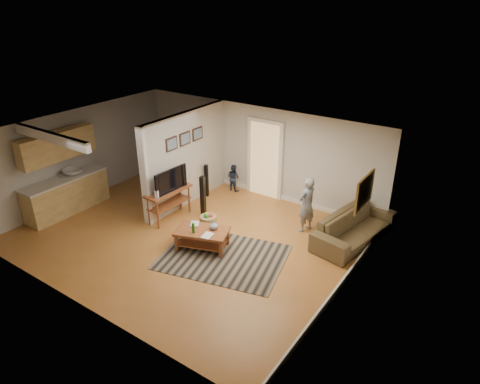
% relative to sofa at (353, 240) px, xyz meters
% --- Properties ---
extents(ground, '(7.50, 7.50, 0.00)m').
position_rel_sofa_xyz_m(ground, '(-3.30, -2.02, 0.00)').
color(ground, '#986526').
rests_on(ground, ground).
extents(room_shell, '(7.54, 6.02, 2.52)m').
position_rel_sofa_xyz_m(room_shell, '(-4.37, -1.59, 1.46)').
color(room_shell, '#BBB9B3').
rests_on(room_shell, ground).
extents(area_rug, '(3.03, 2.51, 0.01)m').
position_rel_sofa_xyz_m(area_rug, '(-2.09, -2.29, 0.01)').
color(area_rug, black).
rests_on(area_rug, ground).
extents(sofa, '(1.33, 2.46, 0.68)m').
position_rel_sofa_xyz_m(sofa, '(0.00, 0.00, 0.00)').
color(sofa, '#413B20').
rests_on(sofa, ground).
extents(coffee_table, '(1.32, 1.03, 0.69)m').
position_rel_sofa_xyz_m(coffee_table, '(-2.69, -2.22, 0.36)').
color(coffee_table, '#602517').
rests_on(coffee_table, ground).
extents(tv_console, '(0.54, 1.28, 1.08)m').
position_rel_sofa_xyz_m(tv_console, '(-4.24, -1.63, 0.72)').
color(tv_console, '#602517').
rests_on(tv_console, ground).
extents(speaker_left, '(0.13, 0.13, 1.14)m').
position_rel_sofa_xyz_m(speaker_left, '(-3.57, -1.11, 0.57)').
color(speaker_left, black).
rests_on(speaker_left, ground).
extents(speaker_right, '(0.11, 0.11, 0.94)m').
position_rel_sofa_xyz_m(speaker_right, '(-4.30, -0.05, 0.47)').
color(speaker_right, black).
rests_on(speaker_right, ground).
extents(toy_basket, '(0.41, 0.41, 0.37)m').
position_rel_sofa_xyz_m(toy_basket, '(-3.21, -1.38, 0.15)').
color(toy_basket, olive).
rests_on(toy_basket, ground).
extents(child, '(0.46, 0.58, 1.37)m').
position_rel_sofa_xyz_m(child, '(-1.15, -0.21, 0.00)').
color(child, gray).
rests_on(child, ground).
extents(toddler, '(0.40, 0.32, 0.79)m').
position_rel_sofa_xyz_m(toddler, '(-3.90, 0.68, 0.00)').
color(toddler, '#212C45').
rests_on(toddler, ground).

